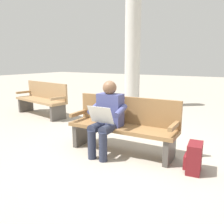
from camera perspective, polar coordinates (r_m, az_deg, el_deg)
ground_plane at (r=3.97m, az=2.25°, el=-9.66°), size 40.00×40.00×0.00m
bench_near at (r=3.88m, az=2.78°, el=-3.02°), size 1.82×0.55×0.90m
person_seated at (r=3.72m, az=-1.26°, el=-0.98°), size 0.58×0.58×1.18m
backpack at (r=3.42m, az=19.17°, el=-10.45°), size 0.25×0.35×0.41m
bench_far at (r=6.76m, az=-16.48°, el=3.12°), size 1.86×0.80×0.90m
support_pillar at (r=7.67m, az=5.02°, el=15.70°), size 0.48×0.48×3.87m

